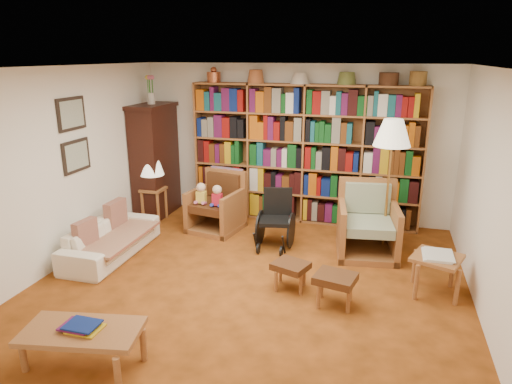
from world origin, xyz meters
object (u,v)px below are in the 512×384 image
(side_table_lamp, at_px, (154,197))
(floor_lamp, at_px, (392,138))
(wheelchair, at_px, (276,221))
(coffee_table, at_px, (82,334))
(sofa, at_px, (111,239))
(footstool_b, at_px, (335,280))
(side_table_papers, at_px, (437,262))
(armchair_leather, at_px, (218,205))
(armchair_sage, at_px, (368,226))
(footstool_a, at_px, (291,268))

(side_table_lamp, relative_size, floor_lamp, 0.30)
(wheelchair, xyz_separation_m, coffee_table, (-0.99, -3.02, -0.06))
(sofa, bearing_deg, footstool_b, -99.36)
(floor_lamp, bearing_deg, side_table_papers, -61.99)
(armchair_leather, height_order, floor_lamp, floor_lamp)
(side_table_lamp, height_order, armchair_sage, armchair_sage)
(side_table_lamp, distance_m, floor_lamp, 3.85)
(floor_lamp, height_order, footstool_a, floor_lamp)
(side_table_papers, bearing_deg, armchair_sage, 129.03)
(armchair_leather, height_order, coffee_table, armchair_leather)
(side_table_lamp, height_order, side_table_papers, side_table_lamp)
(armchair_leather, bearing_deg, floor_lamp, -4.13)
(armchair_sage, bearing_deg, side_table_papers, -50.97)
(sofa, height_order, coffee_table, sofa)
(wheelchair, bearing_deg, sofa, -156.14)
(side_table_lamp, relative_size, wheelchair, 0.65)
(armchair_sage, xyz_separation_m, wheelchair, (-1.27, -0.16, 0.00))
(footstool_a, relative_size, footstool_b, 0.97)
(sofa, height_order, wheelchair, wheelchair)
(wheelchair, distance_m, floor_lamp, 1.93)
(wheelchair, bearing_deg, coffee_table, -108.22)
(side_table_papers, bearing_deg, footstool_b, -152.02)
(footstool_b, bearing_deg, sofa, 171.17)
(floor_lamp, xyz_separation_m, coffee_table, (-2.48, -3.28, -1.26))
(armchair_leather, xyz_separation_m, floor_lamp, (2.52, -0.18, 1.21))
(side_table_lamp, relative_size, footstool_a, 1.15)
(sofa, height_order, armchair_leather, armchair_leather)
(sofa, distance_m, coffee_table, 2.36)
(coffee_table, bearing_deg, floor_lamp, 52.94)
(wheelchair, bearing_deg, footstool_a, -68.51)
(footstool_a, bearing_deg, armchair_leather, 132.78)
(floor_lamp, bearing_deg, footstool_b, -106.35)
(armchair_leather, bearing_deg, side_table_lamp, 177.28)
(wheelchair, xyz_separation_m, footstool_b, (1.00, -1.39, -0.09))
(sofa, distance_m, floor_lamp, 3.98)
(sofa, relative_size, side_table_lamp, 2.96)
(side_table_papers, bearing_deg, coffee_table, -144.37)
(armchair_leather, relative_size, footstool_b, 1.88)
(floor_lamp, height_order, coffee_table, floor_lamp)
(footstool_b, bearing_deg, wheelchair, 125.64)
(side_table_lamp, bearing_deg, coffee_table, -71.50)
(armchair_sage, bearing_deg, floor_lamp, 26.49)
(armchair_sage, bearing_deg, footstool_a, -121.34)
(floor_lamp, distance_m, side_table_papers, 1.71)
(armchair_sage, distance_m, footstool_b, 1.57)
(footstool_a, relative_size, coffee_table, 0.43)
(side_table_lamp, bearing_deg, footstool_a, -32.39)
(armchair_leather, bearing_deg, armchair_sage, -7.17)
(armchair_sage, relative_size, floor_lamp, 0.54)
(footstool_a, height_order, coffee_table, coffee_table)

